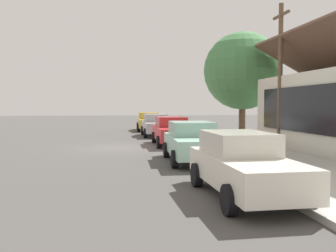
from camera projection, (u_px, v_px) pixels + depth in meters
The scene contains 10 objects.
ground_plane at pixel (121, 148), 20.37m from camera, with size 120.00×120.00×0.00m, color #4C4947.
sidewalk_curb at pixel (223, 144), 21.18m from camera, with size 60.00×4.20×0.16m, color #B2AFA8.
car_mustard at pixel (149, 121), 33.70m from camera, with size 4.96×2.23×1.59m.
car_silver at pixel (156, 125), 27.71m from camera, with size 4.35×2.03×1.59m.
car_cherry at pixel (172, 131), 21.61m from camera, with size 4.71×2.09×1.59m.
car_seafoam at pixel (193, 141), 15.33m from camera, with size 4.63×2.21×1.59m.
car_ivory at pixel (243, 164), 9.50m from camera, with size 4.61×1.99×1.59m.
shade_tree at pixel (243, 71), 25.64m from camera, with size 5.20×5.20×7.14m.
utility_pole_wooden at pixel (280, 73), 19.88m from camera, with size 1.80×0.24×7.50m.
fire_hydrant_red at pixel (252, 158), 12.93m from camera, with size 0.22×0.22×0.71m.
Camera 1 is at (20.42, -0.48, 2.30)m, focal length 40.92 mm.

